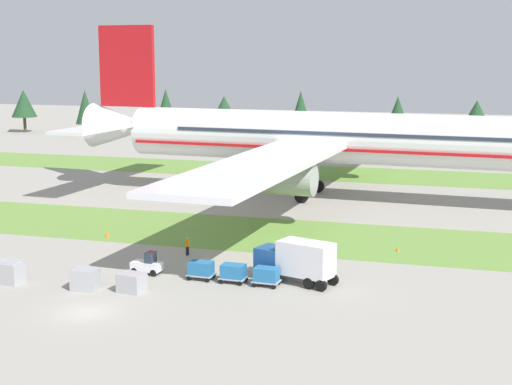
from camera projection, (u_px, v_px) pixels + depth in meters
The scene contains 17 objects.
ground_plane at pixel (87, 313), 57.42m from camera, with size 400.00×400.00×0.00m, color gray.
grass_strip_near at pixel (214, 231), 83.71m from camera, with size 320.00×15.57×0.01m, color olive.
grass_strip_far at pixel (305, 172), 124.39m from camera, with size 320.00×15.57×0.01m, color olive.
airliner at pixel (327, 137), 100.53m from camera, with size 69.28×85.00×22.54m.
baggage_tug at pixel (147, 265), 67.28m from camera, with size 2.65×1.41×1.97m.
cargo_dolly_lead at pixel (201, 269), 65.65m from camera, with size 2.26×1.59×1.55m.
cargo_dolly_second at pixel (233, 272), 64.72m from camera, with size 2.26×1.59×1.55m.
cargo_dolly_third at pixel (266, 275), 63.79m from camera, with size 2.26×1.59×1.55m.
catering_truck at pixel (296, 260), 64.59m from camera, with size 7.32×4.29×3.58m.
ground_crew_marshaller at pixel (187, 245), 73.44m from camera, with size 0.36×0.54×1.74m.
uld_container_0 at pixel (10, 271), 64.96m from camera, with size 2.00×1.60×1.80m, color #A3A3A8.
uld_container_1 at pixel (10, 273), 64.59m from camera, with size 2.00×1.60×1.75m, color #A3A3A8.
uld_container_2 at pixel (85, 279), 62.83m from camera, with size 2.00×1.60×1.72m, color #A3A3A8.
uld_container_3 at pixel (132, 283), 62.25m from camera, with size 2.00×1.60×1.53m, color #A3A3A8.
taxiway_marker_0 at pixel (398, 249), 75.00m from camera, with size 0.44×0.44×0.45m, color orange.
taxiway_marker_1 at pixel (107, 234), 80.98m from camera, with size 0.44×0.44×0.64m, color orange.
distant_tree_line at pixel (333, 111), 163.01m from camera, with size 159.71×10.21×10.84m.
Camera 1 is at (27.65, -49.08, 18.92)m, focal length 54.76 mm.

